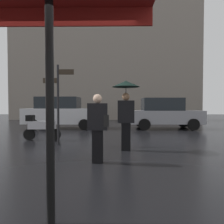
% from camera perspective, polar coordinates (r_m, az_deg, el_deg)
% --- Properties ---
extents(ground_plane, '(60.00, 60.00, 0.00)m').
position_cam_1_polar(ground_plane, '(3.40, -17.25, -22.33)').
color(ground_plane, black).
extents(pedestrian_with_umbrella, '(0.85, 0.85, 2.15)m').
position_cam_1_polar(pedestrian_with_umbrella, '(6.27, 3.92, 3.15)').
color(pedestrian_with_umbrella, black).
rests_on(pedestrian_with_umbrella, ground).
extents(pedestrian_with_bag, '(0.51, 0.24, 1.66)m').
position_cam_1_polar(pedestrian_with_bag, '(4.92, -3.90, -3.38)').
color(pedestrian_with_bag, black).
rests_on(pedestrian_with_bag, ground).
extents(parked_scooter, '(1.51, 0.32, 1.23)m').
position_cam_1_polar(parked_scooter, '(8.64, -19.31, -3.80)').
color(parked_scooter, black).
rests_on(parked_scooter, ground).
extents(parked_car_left, '(4.20, 1.88, 1.84)m').
position_cam_1_polar(parked_car_left, '(12.56, 14.40, -0.32)').
color(parked_car_left, gray).
rests_on(parked_car_left, ground).
extents(parked_car_right, '(4.48, 1.97, 1.91)m').
position_cam_1_polar(parked_car_right, '(12.81, -13.94, -0.13)').
color(parked_car_right, silver).
rests_on(parked_car_right, ground).
extents(street_signpost, '(1.08, 0.08, 2.81)m').
position_cam_1_polar(street_signpost, '(7.39, -14.85, 4.27)').
color(street_signpost, black).
rests_on(street_signpost, ground).
extents(building_block, '(18.87, 2.43, 15.58)m').
position_cam_1_polar(building_block, '(21.88, -1.87, 18.78)').
color(building_block, gray).
rests_on(building_block, ground).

